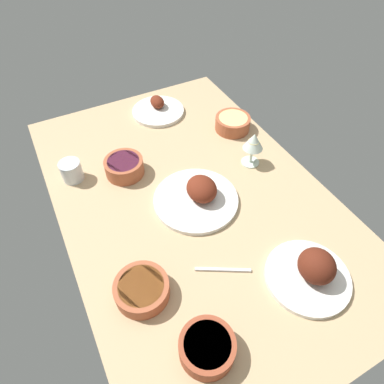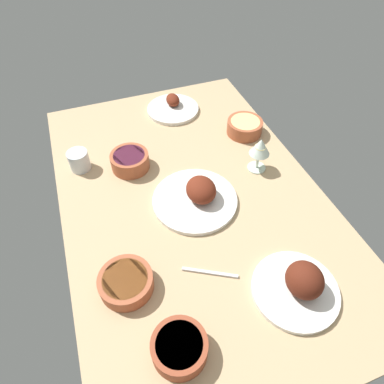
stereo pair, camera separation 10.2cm
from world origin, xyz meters
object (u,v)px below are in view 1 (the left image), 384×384
(plate_center_main, at_px, (199,195))
(plate_near_viewer, at_px, (312,271))
(bowl_cream, at_px, (207,347))
(bowl_onions, at_px, (124,166))
(bowl_soup, at_px, (142,289))
(fork_loose, at_px, (223,270))
(wine_glass, at_px, (253,143))
(plate_far_side, at_px, (158,109))
(bowl_potatoes, at_px, (233,123))
(water_tumbler, at_px, (71,171))

(plate_center_main, xyz_separation_m, plate_near_viewer, (-0.41, -0.15, 0.01))
(plate_center_main, xyz_separation_m, bowl_cream, (-0.45, 0.22, 0.01))
(plate_center_main, relative_size, bowl_onions, 2.05)
(bowl_onions, bearing_deg, bowl_soup, 165.60)
(fork_loose, bearing_deg, bowl_soup, 19.26)
(bowl_cream, relative_size, fork_loose, 0.85)
(bowl_cream, relative_size, wine_glass, 1.01)
(fork_loose, bearing_deg, plate_far_side, -71.22)
(wine_glass, bearing_deg, bowl_potatoes, -13.49)
(bowl_onions, xyz_separation_m, wine_glass, (-0.17, -0.45, 0.07))
(bowl_onions, height_order, wine_glass, wine_glass)
(bowl_potatoes, bearing_deg, bowl_onions, 94.85)
(plate_near_viewer, bearing_deg, bowl_potatoes, -14.09)
(plate_near_viewer, xyz_separation_m, bowl_potatoes, (0.70, -0.18, -0.00))
(bowl_cream, bearing_deg, bowl_potatoes, -36.10)
(plate_center_main, xyz_separation_m, bowl_potatoes, (0.29, -0.32, 0.01))
(plate_far_side, bearing_deg, bowl_cream, 162.98)
(plate_center_main, height_order, bowl_soup, plate_center_main)
(plate_far_side, relative_size, fork_loose, 1.41)
(plate_center_main, height_order, fork_loose, plate_center_main)
(bowl_potatoes, xyz_separation_m, water_tumbler, (0.02, 0.68, 0.01))
(bowl_soup, distance_m, bowl_onions, 0.50)
(wine_glass, distance_m, fork_loose, 0.50)
(bowl_cream, bearing_deg, plate_near_viewer, -83.82)
(plate_center_main, bearing_deg, fork_loose, 166.55)
(bowl_cream, distance_m, water_tumbler, 0.77)
(bowl_onions, distance_m, water_tumbler, 0.19)
(bowl_soup, bearing_deg, water_tumbler, 5.96)
(bowl_cream, height_order, water_tumbler, water_tumbler)
(plate_far_side, distance_m, bowl_cream, 1.05)
(plate_near_viewer, distance_m, water_tumbler, 0.88)
(wine_glass, bearing_deg, plate_far_side, 20.88)
(bowl_onions, distance_m, bowl_cream, 0.70)
(water_tumbler, xyz_separation_m, fork_loose, (-0.59, -0.30, -0.03))
(bowl_potatoes, xyz_separation_m, bowl_onions, (-0.04, 0.50, 0.00))
(bowl_potatoes, height_order, bowl_soup, bowl_potatoes)
(plate_center_main, distance_m, bowl_cream, 0.50)
(fork_loose, bearing_deg, plate_center_main, -74.12)
(water_tumbler, bearing_deg, plate_center_main, -130.65)
(wine_glass, bearing_deg, plate_center_main, 105.91)
(plate_center_main, height_order, wine_glass, wine_glass)
(bowl_soup, xyz_separation_m, water_tumbler, (0.54, 0.06, 0.01))
(bowl_onions, height_order, fork_loose, bowl_onions)
(water_tumbler, height_order, fork_loose, water_tumbler)
(bowl_potatoes, xyz_separation_m, fork_loose, (-0.57, 0.39, -0.03))
(plate_center_main, bearing_deg, wine_glass, -74.09)
(plate_center_main, bearing_deg, bowl_cream, 154.10)
(wine_glass, bearing_deg, plate_near_viewer, 165.66)
(plate_far_side, distance_m, bowl_potatoes, 0.35)
(plate_near_viewer, height_order, wine_glass, wine_glass)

